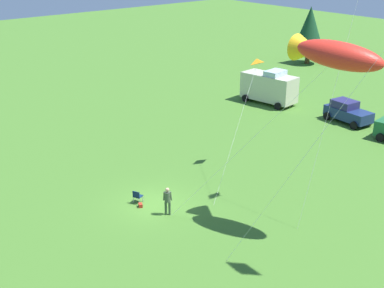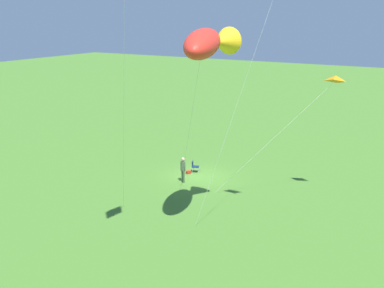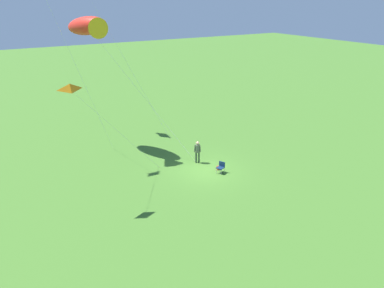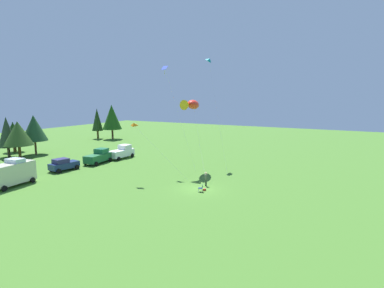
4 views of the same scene
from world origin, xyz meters
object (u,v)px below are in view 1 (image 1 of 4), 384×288
object	(u,v)px
backpack_on_grass	(140,205)
folding_chair	(137,196)
person_kite_flyer	(167,199)
car_navy_hatch	(347,112)
kite_delta_orange	(256,62)
kite_large_fish	(331,54)
van_camper_beige	(269,87)

from	to	relation	value
backpack_on_grass	folding_chair	bearing A→B (deg)	163.79
person_kite_flyer	car_navy_hatch	size ratio (longest dim) A/B	0.40
kite_delta_orange	kite_large_fish	bearing A→B (deg)	-23.77
car_navy_hatch	kite_large_fish	distance (m)	21.26
backpack_on_grass	kite_large_fish	bearing A→B (deg)	36.96
kite_delta_orange	van_camper_beige	bearing A→B (deg)	127.98
folding_chair	kite_large_fish	world-z (taller)	kite_large_fish
kite_large_fish	person_kite_flyer	bearing A→B (deg)	-139.43
person_kite_flyer	kite_large_fish	size ratio (longest dim) A/B	0.16
folding_chair	backpack_on_grass	size ratio (longest dim) A/B	2.56
car_navy_hatch	van_camper_beige	bearing A→B (deg)	13.13
person_kite_flyer	van_camper_beige	distance (m)	24.15
person_kite_flyer	van_camper_beige	xyz separation A→B (m)	(-11.46, 21.25, 0.62)
backpack_on_grass	person_kite_flyer	bearing A→B (deg)	20.94
person_kite_flyer	kite_large_fish	bearing A→B (deg)	-100.98
car_navy_hatch	kite_delta_orange	distance (m)	14.50
kite_large_fish	kite_delta_orange	distance (m)	9.73
car_navy_hatch	kite_large_fish	xyz separation A→B (m)	(9.62, -16.74, 8.91)
van_camper_beige	kite_delta_orange	size ratio (longest dim) A/B	0.73
van_camper_beige	kite_large_fish	bearing A→B (deg)	-48.30
person_kite_flyer	car_navy_hatch	xyz separation A→B (m)	(-3.15, 22.27, -0.07)
person_kite_flyer	kite_delta_orange	distance (m)	11.53
van_camper_beige	kite_delta_orange	distance (m)	16.19
kite_large_fish	folding_chair	bearing A→B (deg)	-145.47
van_camper_beige	kite_large_fish	size ratio (longest dim) A/B	0.52
folding_chair	car_navy_hatch	bearing A→B (deg)	-20.81
person_kite_flyer	kite_delta_orange	size ratio (longest dim) A/B	0.23
car_navy_hatch	person_kite_flyer	bearing A→B (deg)	104.19
backpack_on_grass	car_navy_hatch	distance (m)	23.02
kite_large_fish	kite_delta_orange	world-z (taller)	kite_large_fish
person_kite_flyer	backpack_on_grass	size ratio (longest dim) A/B	5.44
backpack_on_grass	kite_large_fish	distance (m)	14.22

